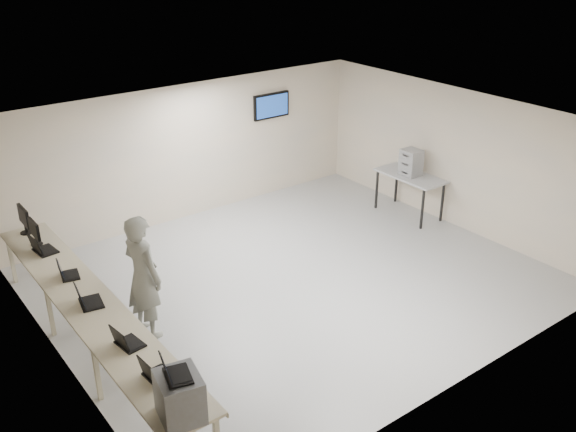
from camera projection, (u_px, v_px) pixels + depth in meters
room at (295, 204)px, 10.63m from camera, size 8.01×7.01×2.81m
workbench at (90, 307)px, 8.85m from camera, size 0.76×6.00×0.90m
equipment_box at (180, 397)px, 6.68m from camera, size 0.53×0.57×0.52m
laptop_on_box at (173, 373)px, 6.51m from camera, size 0.38×0.41×0.28m
laptop_0 at (155, 374)px, 7.31m from camera, size 0.34×0.40×0.30m
laptop_1 at (125, 341)px, 7.88m from camera, size 0.34×0.39×0.28m
laptop_2 at (86, 300)px, 8.73m from camera, size 0.39×0.44×0.31m
laptop_3 at (66, 273)px, 9.43m from camera, size 0.35×0.39×0.27m
laptop_4 at (41, 248)px, 10.13m from camera, size 0.37×0.43×0.31m
monitor_near at (35, 230)px, 10.31m from camera, size 0.19×0.43×0.42m
monitor_far at (24, 218)px, 10.69m from camera, size 0.21×0.47×0.47m
soldier at (143, 277)px, 9.34m from camera, size 0.60×0.79×1.94m
side_table at (410, 178)px, 13.33m from camera, size 0.70×1.50×0.90m
storage_bins at (411, 162)px, 13.17m from camera, size 0.35×0.39×0.55m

